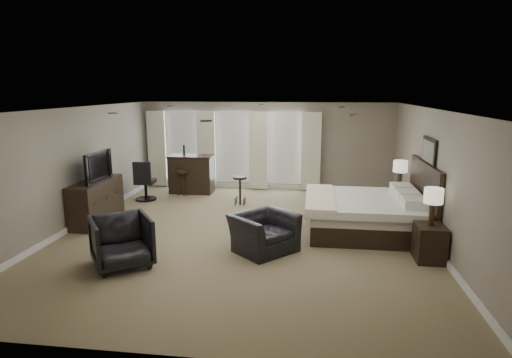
# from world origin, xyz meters

# --- Properties ---
(room) EXTENTS (7.60, 8.60, 2.64)m
(room) POSITION_xyz_m (0.00, 0.00, 1.30)
(room) COLOR #786A4C
(room) RESTS_ON ground
(window_bay) EXTENTS (5.25, 0.20, 2.30)m
(window_bay) POSITION_xyz_m (-1.00, 4.11, 1.20)
(window_bay) COLOR silver
(window_bay) RESTS_ON room
(bed) EXTENTS (2.38, 2.27, 1.52)m
(bed) POSITION_xyz_m (2.58, 0.49, 0.76)
(bed) COLOR silver
(bed) RESTS_ON ground
(nightstand_near) EXTENTS (0.48, 0.59, 0.65)m
(nightstand_near) POSITION_xyz_m (3.47, -0.96, 0.32)
(nightstand_near) COLOR black
(nightstand_near) RESTS_ON ground
(nightstand_far) EXTENTS (0.46, 0.57, 0.62)m
(nightstand_far) POSITION_xyz_m (3.47, 1.94, 0.31)
(nightstand_far) COLOR black
(nightstand_far) RESTS_ON ground
(lamp_near) EXTENTS (0.32, 0.32, 0.67)m
(lamp_near) POSITION_xyz_m (3.47, -0.96, 0.98)
(lamp_near) COLOR beige
(lamp_near) RESTS_ON nightstand_near
(lamp_far) EXTENTS (0.34, 0.34, 0.70)m
(lamp_far) POSITION_xyz_m (3.47, 1.94, 0.97)
(lamp_far) COLOR beige
(lamp_far) RESTS_ON nightstand_far
(wall_art) EXTENTS (0.04, 0.96, 0.56)m
(wall_art) POSITION_xyz_m (3.70, 0.49, 1.75)
(wall_art) COLOR slate
(wall_art) RESTS_ON room
(dresser) EXTENTS (0.54, 1.66, 0.97)m
(dresser) POSITION_xyz_m (-3.45, 0.38, 0.48)
(dresser) COLOR black
(dresser) RESTS_ON ground
(tv) EXTENTS (0.66, 1.15, 0.15)m
(tv) POSITION_xyz_m (-3.45, 0.38, 1.04)
(tv) COLOR black
(tv) RESTS_ON dresser
(armchair_near) EXTENTS (1.27, 1.28, 0.95)m
(armchair_near) POSITION_xyz_m (0.52, -0.88, 0.48)
(armchair_near) COLOR black
(armchair_near) RESTS_ON ground
(armchair_far) EXTENTS (1.27, 1.26, 0.96)m
(armchair_far) POSITION_xyz_m (-1.81, -1.90, 0.48)
(armchair_far) COLOR black
(armchair_far) RESTS_ON ground
(bar_counter) EXTENTS (1.27, 0.66, 1.11)m
(bar_counter) POSITION_xyz_m (-2.09, 3.41, 0.56)
(bar_counter) COLOR black
(bar_counter) RESTS_ON ground
(bar_stool_left) EXTENTS (0.44, 0.44, 0.72)m
(bar_stool_left) POSITION_xyz_m (-2.26, 3.05, 0.36)
(bar_stool_left) COLOR black
(bar_stool_left) RESTS_ON ground
(bar_stool_right) EXTENTS (0.43, 0.43, 0.76)m
(bar_stool_right) POSITION_xyz_m (-0.47, 2.26, 0.38)
(bar_stool_right) COLOR black
(bar_stool_right) RESTS_ON ground
(desk_chair) EXTENTS (0.60, 0.60, 1.10)m
(desk_chair) POSITION_xyz_m (-3.10, 2.41, 0.55)
(desk_chair) COLOR black
(desk_chair) RESTS_ON ground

